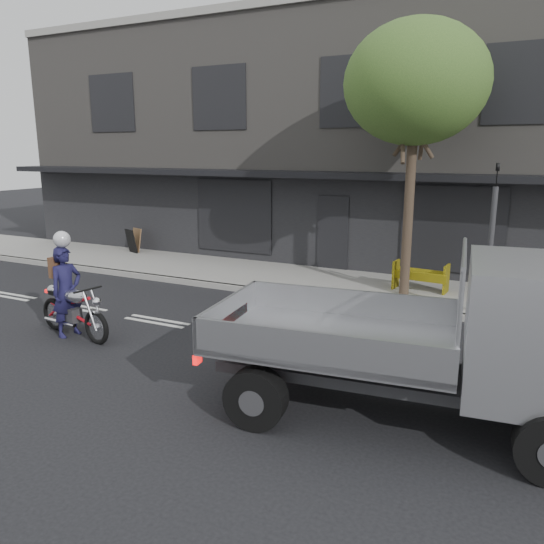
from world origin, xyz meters
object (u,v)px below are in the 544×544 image
(rider, at_px, (67,292))
(sandwich_board, at_px, (131,241))
(motorcycle, at_px, (74,309))
(flatbed_ute, at_px, (503,333))
(construction_barrier, at_px, (419,278))
(traffic_light_pole, at_px, (490,248))
(street_tree, at_px, (416,84))

(rider, height_order, sandwich_board, rider)
(motorcycle, height_order, flatbed_ute, flatbed_ute)
(motorcycle, height_order, construction_barrier, motorcycle)
(traffic_light_pole, relative_size, flatbed_ute, 0.62)
(rider, bearing_deg, construction_barrier, -34.55)
(rider, bearing_deg, motorcycle, -80.24)
(street_tree, relative_size, traffic_light_pole, 1.93)
(sandwich_board, bearing_deg, street_tree, 12.82)
(sandwich_board, bearing_deg, flatbed_ute, -10.04)
(motorcycle, relative_size, sandwich_board, 2.53)
(traffic_light_pole, distance_m, flatbed_ute, 5.23)
(street_tree, distance_m, sandwich_board, 11.14)
(motorcycle, relative_size, flatbed_ute, 0.38)
(street_tree, bearing_deg, rider, -134.71)
(construction_barrier, height_order, sandwich_board, sandwich_board)
(flatbed_ute, distance_m, construction_barrier, 6.86)
(motorcycle, relative_size, rider, 1.15)
(traffic_light_pole, distance_m, sandwich_board, 12.26)
(rider, relative_size, sandwich_board, 2.19)
(street_tree, distance_m, rider, 9.14)
(flatbed_ute, distance_m, sandwich_board, 14.60)
(street_tree, xyz_separation_m, rider, (-5.66, -5.71, -4.34))
(construction_barrier, distance_m, sandwich_board, 10.35)
(street_tree, height_order, rider, street_tree)
(sandwich_board, bearing_deg, construction_barrier, 15.05)
(traffic_light_pole, bearing_deg, street_tree, 156.97)
(flatbed_ute, bearing_deg, traffic_light_pole, 90.05)
(rider, bearing_deg, traffic_light_pole, -47.77)
(flatbed_ute, bearing_deg, street_tree, 106.85)
(street_tree, relative_size, motorcycle, 3.12)
(motorcycle, bearing_deg, rider, -170.24)
(flatbed_ute, xyz_separation_m, sandwich_board, (-12.58, 7.35, -0.86))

